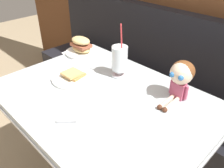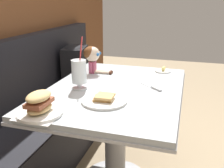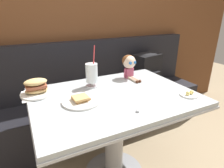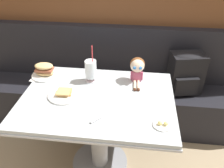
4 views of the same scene
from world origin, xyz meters
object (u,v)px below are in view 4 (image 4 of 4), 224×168
Objects in this scene: milkshake_glass at (91,70)px; seated_doll at (137,67)px; butter_knife at (100,118)px; backpack at (186,71)px; sandwich_plate at (45,71)px; toast_plate at (65,94)px; butter_saucer at (163,125)px.

milkshake_glass reaches higher than seated_doll.
milkshake_glass is 0.46m from butter_knife.
sandwich_plate is at bearing -163.18° from backpack.
sandwich_plate is (-0.39, 0.03, -0.05)m from milkshake_glass.
backpack is at bearing 16.82° from sandwich_plate.
toast_plate is at bearing -152.90° from seated_doll.
butter_knife is (-0.39, 0.02, -0.00)m from butter_saucer.
toast_plate is at bearing -126.11° from milkshake_glass.
butter_saucer is (0.53, -0.45, -0.09)m from milkshake_glass.
butter_saucer is 0.30× the size of backpack.
toast_plate is 1.14× the size of seated_doll.
seated_doll reaches higher than butter_saucer.
toast_plate is at bearing 143.44° from butter_knife.
seated_doll reaches higher than toast_plate.
toast_plate is 1.14m from backpack.
backpack is (0.81, 0.40, -0.18)m from milkshake_glass.
seated_doll is 0.61m from backpack.
milkshake_glass is 0.78× the size of backpack.
milkshake_glass reaches higher than butter_knife.
milkshake_glass is 2.63× the size of butter_saucer.
butter_saucer is 0.54m from seated_doll.
seated_doll is (0.22, 0.48, 0.12)m from butter_knife.
toast_plate is 2.08× the size of butter_saucer.
sandwich_plate is at bearing -178.69° from seated_doll.
milkshake_glass is 1.69× the size of butter_knife.
butter_knife is at bearing -71.90° from milkshake_glass.
butter_knife is (0.29, -0.22, -0.01)m from toast_plate.
seated_doll is at bearing 7.95° from milkshake_glass.
backpack reaches higher than butter_saucer.
butter_saucer is 0.39m from butter_knife.
backpack reaches higher than butter_knife.
backpack is (0.67, 0.83, -0.09)m from butter_knife.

